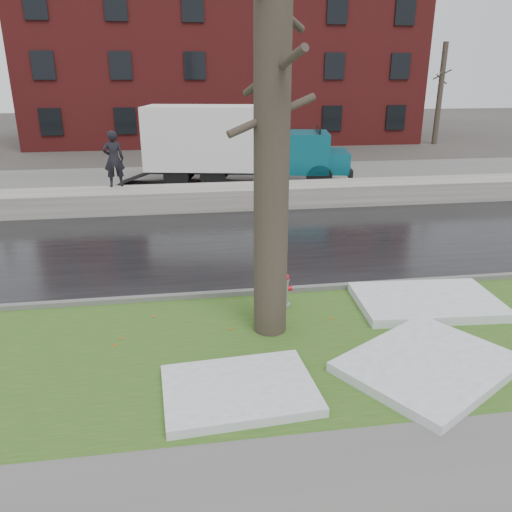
{
  "coord_description": "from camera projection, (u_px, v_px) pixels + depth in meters",
  "views": [
    {
      "loc": [
        -1.44,
        -8.67,
        4.45
      ],
      "look_at": [
        0.0,
        0.73,
        1.0
      ],
      "focal_mm": 35.0,
      "sensor_mm": 36.0,
      "label": 1
    }
  ],
  "objects": [
    {
      "name": "brick_building",
      "position": [
        222.0,
        67.0,
        36.23
      ],
      "size": [
        26.0,
        12.0,
        10.0
      ],
      "primitive_type": "cube",
      "color": "maroon",
      "rests_on": "ground"
    },
    {
      "name": "bg_tree_center",
      "position": [
        104.0,
        94.0,
        31.94
      ],
      "size": [
        1.4,
        1.62,
        6.5
      ],
      "color": "#504739",
      "rests_on": "ground"
    },
    {
      "name": "box_truck",
      "position": [
        233.0,
        144.0,
        21.0
      ],
      "size": [
        9.95,
        3.83,
        3.28
      ],
      "rotation": [
        0.0,
        0.0,
        -0.2
      ],
      "color": "black",
      "rests_on": "ground"
    },
    {
      "name": "tree",
      "position": [
        272.0,
        120.0,
        7.94
      ],
      "size": [
        1.52,
        1.77,
        7.42
      ],
      "rotation": [
        0.0,
        0.0,
        -0.1
      ],
      "color": "#504739",
      "rests_on": "verge"
    },
    {
      "name": "bg_tree_right",
      "position": [
        440.0,
        93.0,
        33.22
      ],
      "size": [
        1.4,
        1.62,
        6.5
      ],
      "color": "#504739",
      "rests_on": "ground"
    },
    {
      "name": "road",
      "position": [
        236.0,
        244.0,
        13.96
      ],
      "size": [
        60.0,
        7.0,
        0.03
      ],
      "primitive_type": "cube",
      "color": "black",
      "rests_on": "ground"
    },
    {
      "name": "worker",
      "position": [
        114.0,
        159.0,
        17.31
      ],
      "size": [
        0.77,
        0.58,
        1.94
      ],
      "primitive_type": "imported",
      "rotation": [
        0.0,
        0.0,
        3.31
      ],
      "color": "black",
      "rests_on": "snowbank"
    },
    {
      "name": "snow_patch_far",
      "position": [
        239.0,
        390.0,
        7.32
      ],
      "size": [
        2.3,
        1.74,
        0.14
      ],
      "primitive_type": "cube",
      "rotation": [
        0.0,
        0.0,
        0.07
      ],
      "color": "white",
      "rests_on": "verge"
    },
    {
      "name": "verge",
      "position": [
        273.0,
        348.0,
        8.61
      ],
      "size": [
        60.0,
        4.5,
        0.04
      ],
      "primitive_type": "cube",
      "color": "#2B511B",
      "rests_on": "ground"
    },
    {
      "name": "snowbank",
      "position": [
        222.0,
        197.0,
        17.74
      ],
      "size": [
        60.0,
        1.6,
        0.75
      ],
      "primitive_type": "cube",
      "color": "#B9B2A9",
      "rests_on": "ground"
    },
    {
      "name": "curb",
      "position": [
        254.0,
        292.0,
        10.69
      ],
      "size": [
        60.0,
        0.15,
        0.14
      ],
      "primitive_type": "cube",
      "color": "slate",
      "rests_on": "ground"
    },
    {
      "name": "fire_hydrant",
      "position": [
        283.0,
        288.0,
        10.01
      ],
      "size": [
        0.35,
        0.3,
        0.73
      ],
      "rotation": [
        0.0,
        0.0,
        0.02
      ],
      "color": "#9B9FA3",
      "rests_on": "verge"
    },
    {
      "name": "snow_patch_side",
      "position": [
        427.0,
        301.0,
        10.13
      ],
      "size": [
        2.92,
        1.99,
        0.18
      ],
      "primitive_type": "cube",
      "rotation": [
        0.0,
        0.0,
        -0.07
      ],
      "color": "white",
      "rests_on": "verge"
    },
    {
      "name": "ground",
      "position": [
        261.0,
        316.0,
        9.78
      ],
      "size": [
        120.0,
        120.0,
        0.0
      ],
      "primitive_type": "plane",
      "color": "#47423D",
      "rests_on": "ground"
    },
    {
      "name": "parking_lot",
      "position": [
        214.0,
        183.0,
        21.85
      ],
      "size": [
        60.0,
        9.0,
        0.03
      ],
      "primitive_type": "cube",
      "color": "slate",
      "rests_on": "ground"
    },
    {
      "name": "snow_patch_near",
      "position": [
        429.0,
        364.0,
        7.94
      ],
      "size": [
        3.26,
        3.06,
        0.16
      ],
      "primitive_type": "cube",
      "rotation": [
        0.0,
        0.0,
        0.54
      ],
      "color": "white",
      "rests_on": "verge"
    }
  ]
}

